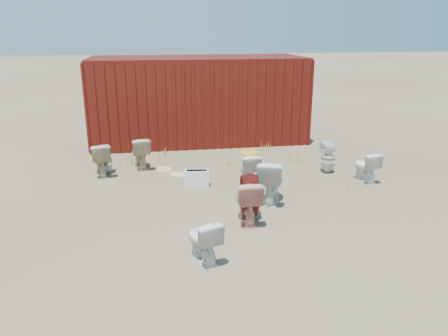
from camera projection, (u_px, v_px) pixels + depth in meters
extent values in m
plane|color=brown|center=(229.00, 206.00, 8.17)|extent=(100.00, 100.00, 0.00)
cube|color=#46110B|center=(198.00, 99.00, 12.69)|extent=(6.00, 2.40, 2.40)
imported|color=silver|center=(203.00, 240.00, 6.14)|extent=(0.56, 0.72, 0.65)
imported|color=tan|center=(247.00, 201.00, 7.40)|extent=(0.45, 0.76, 0.76)
imported|color=silver|center=(271.00, 181.00, 8.25)|extent=(0.74, 0.93, 0.83)
imported|color=#601310|center=(250.00, 199.00, 7.47)|extent=(0.37, 0.38, 0.77)
imported|color=white|center=(366.00, 167.00, 9.39)|extent=(0.47, 0.70, 0.66)
imported|color=white|center=(106.00, 160.00, 9.88)|extent=(0.35, 0.36, 0.65)
imported|color=#BDAD8A|center=(101.00, 159.00, 9.77)|extent=(0.54, 0.79, 0.75)
imported|color=#C6B891|center=(140.00, 153.00, 10.27)|extent=(0.53, 0.79, 0.75)
imported|color=silver|center=(248.00, 169.00, 9.14)|extent=(0.43, 0.70, 0.69)
imported|color=silver|center=(328.00, 157.00, 9.94)|extent=(0.35, 0.35, 0.72)
ellipsoid|color=gold|center=(249.00, 153.00, 9.03)|extent=(0.35, 0.44, 0.02)
cube|color=white|center=(197.00, 178.00, 9.13)|extent=(0.52, 0.26, 0.35)
ellipsoid|color=#BDB089|center=(164.00, 169.00, 10.22)|extent=(0.49, 0.57, 0.02)
ellipsoid|color=beige|center=(178.00, 175.00, 9.85)|extent=(0.57, 0.59, 0.02)
cone|color=#9F983F|center=(133.00, 159.00, 10.61)|extent=(0.36, 0.36, 0.27)
cone|color=#9F983F|center=(232.00, 158.00, 10.59)|extent=(0.32, 0.32, 0.31)
cone|color=#9F983F|center=(296.00, 155.00, 10.73)|extent=(0.36, 0.36, 0.37)
cone|color=#9F983F|center=(164.00, 152.00, 11.25)|extent=(0.30, 0.30, 0.23)
cone|color=#9F983F|center=(266.00, 147.00, 11.67)|extent=(0.34, 0.34, 0.28)
cone|color=#9F983F|center=(354.00, 184.00, 8.97)|extent=(0.28, 0.28, 0.23)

